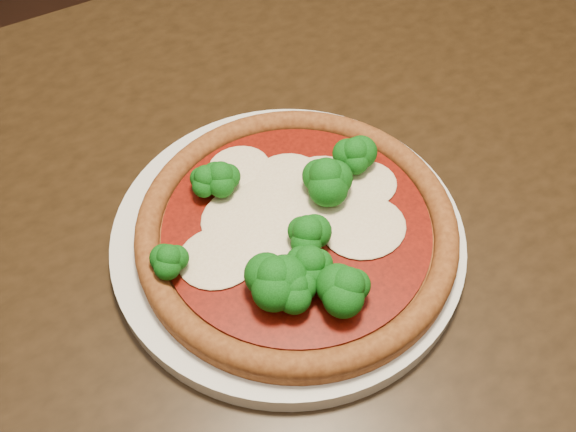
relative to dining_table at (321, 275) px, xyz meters
name	(u,v)px	position (x,y,z in m)	size (l,w,h in m)	color
dining_table	(321,275)	(0.00, 0.00, 0.00)	(1.29, 0.97, 0.75)	black
plate	(288,238)	(-0.04, -0.01, 0.10)	(0.30, 0.30, 0.02)	silver
pizza	(296,226)	(-0.04, -0.02, 0.13)	(0.27, 0.27, 0.06)	brown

